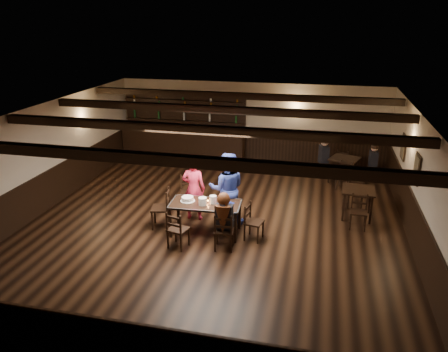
% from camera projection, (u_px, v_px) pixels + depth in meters
% --- Properties ---
extents(ground, '(10.00, 10.00, 0.00)m').
position_uv_depth(ground, '(215.00, 224.00, 10.61)').
color(ground, black).
rests_on(ground, ground).
extents(room_shell, '(9.02, 10.02, 2.71)m').
position_uv_depth(room_shell, '(215.00, 155.00, 10.04)').
color(room_shell, beige).
rests_on(room_shell, ground).
extents(dining_table, '(1.65, 0.89, 0.75)m').
position_uv_depth(dining_table, '(205.00, 206.00, 9.95)').
color(dining_table, black).
rests_on(dining_table, ground).
extents(chair_near_left, '(0.48, 0.47, 0.85)m').
position_uv_depth(chair_near_left, '(176.00, 228.00, 9.33)').
color(chair_near_left, black).
rests_on(chair_near_left, ground).
extents(chair_near_right, '(0.44, 0.42, 0.86)m').
position_uv_depth(chair_near_right, '(224.00, 229.00, 9.25)').
color(chair_near_right, black).
rests_on(chair_near_right, ground).
extents(chair_end_left, '(0.51, 0.53, 0.96)m').
position_uv_depth(chair_end_left, '(164.00, 205.00, 10.28)').
color(chair_end_left, black).
rests_on(chair_end_left, ground).
extents(chair_end_right, '(0.44, 0.46, 0.84)m').
position_uv_depth(chair_end_right, '(251.00, 219.00, 9.76)').
color(chair_end_right, black).
rests_on(chair_end_right, ground).
extents(chair_far_pushed, '(0.52, 0.50, 0.86)m').
position_uv_depth(chair_far_pushed, '(188.00, 188.00, 11.43)').
color(chair_far_pushed, black).
rests_on(chair_far_pushed, ground).
extents(woman_pink, '(0.59, 0.40, 1.58)m').
position_uv_depth(woman_pink, '(194.00, 189.00, 10.63)').
color(woman_pink, '#EA304A').
rests_on(woman_pink, ground).
extents(man_blue, '(0.99, 0.85, 1.78)m').
position_uv_depth(man_blue, '(227.00, 189.00, 10.38)').
color(man_blue, navy).
rests_on(man_blue, ground).
extents(seated_person, '(0.36, 0.54, 0.89)m').
position_uv_depth(seated_person, '(224.00, 213.00, 9.18)').
color(seated_person, black).
rests_on(seated_person, ground).
extents(cake, '(0.34, 0.34, 0.11)m').
position_uv_depth(cake, '(188.00, 199.00, 10.02)').
color(cake, white).
rests_on(cake, dining_table).
extents(plate_stack_a, '(0.18, 0.18, 0.17)m').
position_uv_depth(plate_stack_a, '(203.00, 201.00, 9.81)').
color(plate_stack_a, white).
rests_on(plate_stack_a, dining_table).
extents(plate_stack_b, '(0.16, 0.16, 0.18)m').
position_uv_depth(plate_stack_b, '(213.00, 199.00, 9.88)').
color(plate_stack_b, white).
rests_on(plate_stack_b, dining_table).
extents(tea_light, '(0.05, 0.05, 0.06)m').
position_uv_depth(tea_light, '(208.00, 201.00, 9.96)').
color(tea_light, '#A5A8AD').
rests_on(tea_light, dining_table).
extents(salt_shaker, '(0.04, 0.04, 0.09)m').
position_uv_depth(salt_shaker, '(222.00, 203.00, 9.79)').
color(salt_shaker, silver).
rests_on(salt_shaker, dining_table).
extents(pepper_shaker, '(0.03, 0.03, 0.09)m').
position_uv_depth(pepper_shaker, '(223.00, 204.00, 9.76)').
color(pepper_shaker, '#A5A8AD').
rests_on(pepper_shaker, dining_table).
extents(drink_glass, '(0.07, 0.07, 0.12)m').
position_uv_depth(drink_glass, '(221.00, 199.00, 9.98)').
color(drink_glass, silver).
rests_on(drink_glass, dining_table).
extents(menu_red, '(0.39, 0.32, 0.00)m').
position_uv_depth(menu_red, '(225.00, 206.00, 9.79)').
color(menu_red, maroon).
rests_on(menu_red, dining_table).
extents(menu_blue, '(0.31, 0.27, 0.00)m').
position_uv_depth(menu_blue, '(228.00, 203.00, 9.93)').
color(menu_blue, '#101751').
rests_on(menu_blue, dining_table).
extents(bar_counter, '(4.47, 0.70, 2.20)m').
position_uv_depth(bar_counter, '(184.00, 139.00, 15.15)').
color(bar_counter, black).
rests_on(bar_counter, ground).
extents(back_table_a, '(0.81, 0.81, 0.75)m').
position_uv_depth(back_table_a, '(358.00, 193.00, 10.75)').
color(back_table_a, black).
rests_on(back_table_a, ground).
extents(back_table_b, '(1.01, 1.01, 0.75)m').
position_uv_depth(back_table_b, '(344.00, 161.00, 13.07)').
color(back_table_b, black).
rests_on(back_table_b, ground).
extents(bg_patron_left, '(0.34, 0.44, 0.80)m').
position_uv_depth(bg_patron_left, '(324.00, 151.00, 13.33)').
color(bg_patron_left, black).
rests_on(bg_patron_left, ground).
extents(bg_patron_right, '(0.24, 0.37, 0.75)m').
position_uv_depth(bg_patron_right, '(374.00, 156.00, 12.94)').
color(bg_patron_right, black).
rests_on(bg_patron_right, ground).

